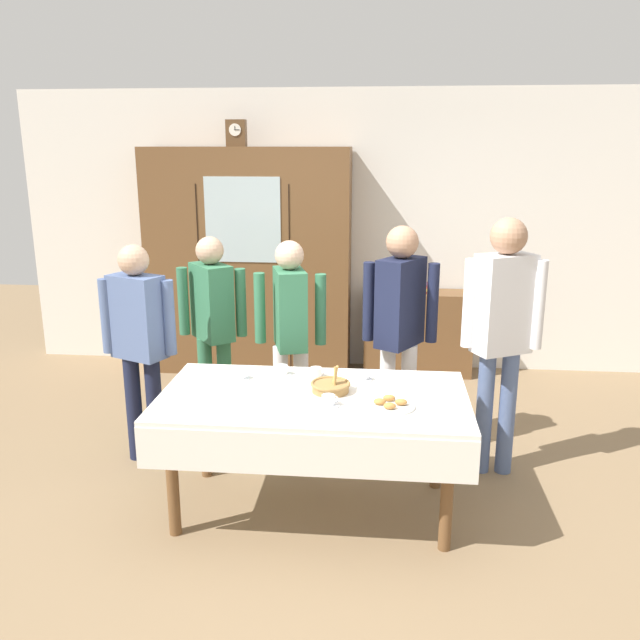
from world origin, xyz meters
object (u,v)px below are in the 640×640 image
object	(u,v)px
tea_cup_back_edge	(362,376)
person_near_right_end	(502,321)
bread_basket	(331,386)
spoon_near_left	(442,422)
spoon_back_edge	(447,409)
tea_cup_center	(240,375)
pastry_plate	(390,404)
mantel_clock	(236,133)
dining_table	(313,412)
person_behind_table_right	(290,325)
tea_cup_front_edge	(282,371)
bookshelf_low	(418,333)
person_behind_table_left	(139,334)
tea_cup_mid_right	(329,401)
person_by_cabinet	(400,319)
person_beside_shelf	(213,317)
wall_cabinet	(249,262)
tea_cup_near_right	(316,373)
book_stack	(419,286)

from	to	relation	value
tea_cup_back_edge	person_near_right_end	world-z (taller)	person_near_right_end
bread_basket	spoon_near_left	distance (m)	0.74
spoon_back_edge	spoon_near_left	world-z (taller)	same
tea_cup_center	pastry_plate	world-z (taller)	tea_cup_center
mantel_clock	spoon_near_left	xyz separation A→B (m)	(1.71, -2.89, -1.53)
dining_table	spoon_near_left	distance (m)	0.79
spoon_back_edge	person_behind_table_right	world-z (taller)	person_behind_table_right
dining_table	spoon_near_left	bearing A→B (deg)	-22.59
spoon_back_edge	tea_cup_front_edge	bearing A→B (deg)	154.22
bookshelf_low	person_near_right_end	xyz separation A→B (m)	(0.43, -2.00, 0.66)
spoon_back_edge	spoon_near_left	xyz separation A→B (m)	(-0.04, -0.18, 0.00)
dining_table	tea_cup_center	size ratio (longest dim) A/B	13.99
tea_cup_center	tea_cup_back_edge	distance (m)	0.77
bookshelf_low	bread_basket	world-z (taller)	bread_basket
tea_cup_back_edge	tea_cup_front_edge	bearing A→B (deg)	174.10
tea_cup_center	spoon_back_edge	distance (m)	1.31
person_behind_table_left	tea_cup_back_edge	bearing A→B (deg)	-10.57
tea_cup_mid_right	person_behind_table_right	bearing A→B (deg)	109.14
bookshelf_low	tea_cup_mid_right	xyz separation A→B (m)	(-0.64, -2.76, 0.38)
dining_table	person_behind_table_right	distance (m)	1.01
dining_table	tea_cup_back_edge	xyz separation A→B (m)	(0.28, 0.31, 0.12)
bookshelf_low	person_by_cabinet	xyz separation A→B (m)	(-0.23, -1.77, 0.60)
tea_cup_back_edge	person_beside_shelf	xyz separation A→B (m)	(-1.15, 0.79, 0.15)
tea_cup_mid_right	bread_basket	distance (m)	0.22
spoon_near_left	person_by_cabinet	world-z (taller)	person_by_cabinet
tea_cup_front_edge	person_behind_table_right	distance (m)	0.60
tea_cup_center	bread_basket	bearing A→B (deg)	-15.15
wall_cabinet	mantel_clock	bearing A→B (deg)	-179.55
tea_cup_mid_right	person_beside_shelf	bearing A→B (deg)	128.81
tea_cup_center	person_beside_shelf	xyz separation A→B (m)	(-0.39, 0.84, 0.14)
bookshelf_low	person_beside_shelf	world-z (taller)	person_beside_shelf
tea_cup_near_right	person_near_right_end	xyz separation A→B (m)	(1.19, 0.30, 0.29)
spoon_back_edge	person_behind_table_right	distance (m)	1.49
book_stack	tea_cup_center	xyz separation A→B (m)	(-1.23, -2.39, -0.09)
spoon_back_edge	tea_cup_center	bearing A→B (deg)	163.26
person_behind_table_right	person_by_cabinet	distance (m)	0.79
tea_cup_mid_right	tea_cup_center	world-z (taller)	same
tea_cup_mid_right	person_behind_table_right	distance (m)	1.13
person_behind_table_left	tea_cup_near_right	bearing A→B (deg)	-11.56
tea_cup_mid_right	person_behind_table_right	world-z (taller)	person_behind_table_right
person_beside_shelf	spoon_back_edge	bearing A→B (deg)	-36.64
tea_cup_mid_right	tea_cup_front_edge	size ratio (longest dim) A/B	1.00
tea_cup_near_right	bread_basket	distance (m)	0.27
person_behind_table_left	person_behind_table_right	bearing A→B (deg)	19.18
dining_table	person_behind_table_left	distance (m)	1.42
wall_cabinet	book_stack	world-z (taller)	wall_cabinet
spoon_back_edge	person_beside_shelf	xyz separation A→B (m)	(-1.64, 1.22, 0.17)
person_by_cabinet	person_behind_table_right	bearing A→B (deg)	174.84
dining_table	person_behind_table_right	size ratio (longest dim) A/B	1.18
tea_cup_near_right	mantel_clock	bearing A→B (deg)	113.27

